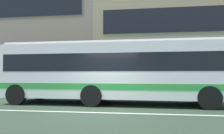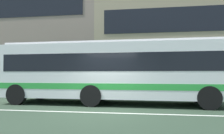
% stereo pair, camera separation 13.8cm
% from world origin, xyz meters
% --- Properties ---
extents(ground_plane, '(160.00, 160.00, 0.00)m').
position_xyz_m(ground_plane, '(0.00, 0.00, 0.00)').
color(ground_plane, '#2B3C2C').
extents(lane_centre_line, '(60.00, 0.16, 0.01)m').
position_xyz_m(lane_centre_line, '(0.00, 0.00, 0.00)').
color(lane_centre_line, silver).
rests_on(lane_centre_line, ground_plane).
extents(hedge_row_far, '(15.72, 1.10, 0.98)m').
position_xyz_m(hedge_row_far, '(-2.49, 6.69, 0.49)').
color(hedge_row_far, '#264E27').
rests_on(hedge_row_far, ground_plane).
extents(apartment_block_right, '(22.16, 10.46, 10.26)m').
position_xyz_m(apartment_block_right, '(8.42, 15.22, 5.13)').
color(apartment_block_right, tan).
rests_on(apartment_block_right, ground_plane).
extents(transit_bus, '(10.94, 2.87, 3.08)m').
position_xyz_m(transit_bus, '(-0.03, 2.65, 1.70)').
color(transit_bus, silver).
rests_on(transit_bus, ground_plane).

